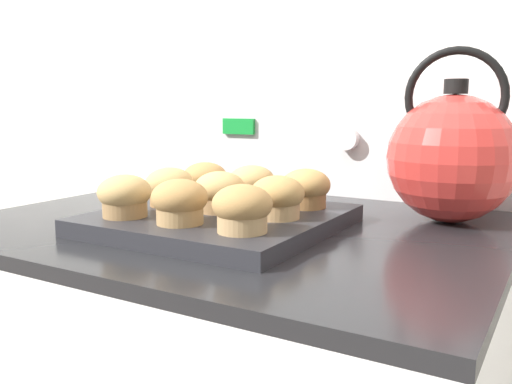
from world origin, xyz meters
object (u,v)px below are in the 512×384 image
at_px(muffin_r0_c1, 180,202).
at_px(muffin_r2_c1, 252,184).
at_px(muffin_r1_c1, 220,192).
at_px(muffin_r1_c2, 277,197).
at_px(muffin_r1_c0, 170,187).
at_px(muffin_r2_c0, 205,180).
at_px(muffin_r0_c0, 125,196).
at_px(muffin_r0_c2, 242,209).
at_px(muffin_pan, 220,220).
at_px(muffin_r2_c2, 306,189).
at_px(tea_kettle, 453,156).

bearing_deg(muffin_r0_c1, muffin_r2_c1, 90.68).
bearing_deg(muffin_r2_c1, muffin_r1_c1, -89.21).
height_order(muffin_r0_c1, muffin_r1_c2, same).
height_order(muffin_r1_c0, muffin_r2_c0, same).
bearing_deg(muffin_r1_c1, muffin_r0_c0, -134.16).
height_order(muffin_r0_c2, muffin_r1_c2, same).
relative_size(muffin_pan, muffin_r2_c2, 4.32).
height_order(muffin_r0_c1, muffin_r2_c0, same).
bearing_deg(muffin_pan, muffin_r2_c0, 135.00).
distance_m(muffin_r1_c1, tea_kettle, 0.33).
xyz_separation_m(muffin_r1_c1, tea_kettle, (0.26, 0.20, 0.04)).
xyz_separation_m(muffin_pan, muffin_r2_c0, (-0.09, 0.09, 0.04)).
xyz_separation_m(muffin_r1_c1, muffin_r2_c2, (0.09, 0.09, 0.00)).
distance_m(muffin_r1_c0, muffin_r1_c1, 0.09).
xyz_separation_m(muffin_r1_c2, muffin_r2_c1, (-0.09, 0.08, 0.00)).
distance_m(muffin_r2_c1, tea_kettle, 0.29).
xyz_separation_m(muffin_r1_c1, muffin_r2_c0, (-0.09, 0.09, 0.00)).
bearing_deg(muffin_r0_c2, muffin_r1_c2, 91.30).
bearing_deg(tea_kettle, muffin_r2_c2, -147.25).
height_order(muffin_r0_c0, muffin_r2_c2, same).
relative_size(muffin_r0_c1, muffin_r1_c2, 1.00).
distance_m(muffin_r1_c1, muffin_r2_c0, 0.12).
bearing_deg(muffin_r1_c1, muffin_r2_c0, 135.01).
distance_m(muffin_pan, muffin_r2_c0, 0.13).
relative_size(muffin_r0_c0, muffin_r1_c0, 1.00).
relative_size(muffin_pan, muffin_r2_c1, 4.32).
xyz_separation_m(muffin_r2_c1, muffin_r2_c2, (0.09, 0.00, 0.00)).
height_order(muffin_r0_c1, muffin_r0_c2, same).
height_order(muffin_pan, tea_kettle, tea_kettle).
relative_size(muffin_r0_c1, tea_kettle, 0.28).
bearing_deg(muffin_pan, muffin_r1_c0, 178.79).
xyz_separation_m(muffin_r0_c2, muffin_r2_c2, (-0.00, 0.17, 0.00)).
xyz_separation_m(muffin_r1_c0, muffin_r2_c0, (0.00, 0.08, 0.00)).
xyz_separation_m(muffin_r1_c2, muffin_r2_c2, (-0.00, 0.09, 0.00)).
height_order(muffin_r0_c0, muffin_r1_c2, same).
distance_m(muffin_r0_c0, muffin_r2_c2, 0.25).
relative_size(muffin_pan, muffin_r1_c1, 4.32).
bearing_deg(muffin_r0_c2, muffin_r2_c0, 135.49).
bearing_deg(muffin_r0_c1, muffin_pan, 90.32).
height_order(muffin_r0_c2, muffin_r2_c1, same).
xyz_separation_m(muffin_r0_c1, muffin_r0_c2, (0.09, 0.00, 0.00)).
distance_m(muffin_r0_c2, muffin_r2_c2, 0.17).
distance_m(muffin_r2_c0, muffin_r2_c2, 0.17).
bearing_deg(muffin_r1_c1, muffin_r2_c1, 90.79).
bearing_deg(muffin_r2_c2, muffin_r0_c2, -89.12).
relative_size(muffin_r0_c0, muffin_r2_c0, 1.00).
bearing_deg(muffin_pan, muffin_r0_c1, -89.68).
bearing_deg(muffin_pan, muffin_r0_c2, -44.02).
bearing_deg(muffin_r1_c2, muffin_r0_c1, -134.44).
relative_size(muffin_pan, muffin_r0_c0, 4.32).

